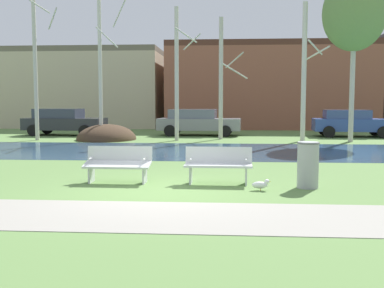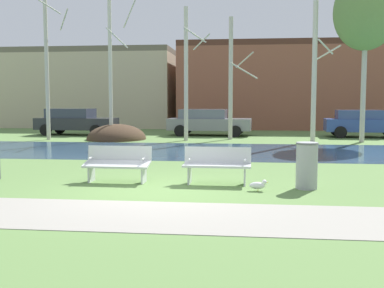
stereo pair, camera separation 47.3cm
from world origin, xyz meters
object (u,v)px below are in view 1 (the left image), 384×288
bench_left (118,163)px  parked_sedan_second_grey (198,122)px  trash_bin (308,164)px  parked_van_nearest_dark (63,121)px  parked_hatch_third_blue (351,123)px  seagull (261,185)px  bench_right (218,164)px

bench_left → parked_sedan_second_grey: 15.57m
trash_bin → parked_van_nearest_dark: size_ratio=0.22×
bench_left → parked_van_nearest_dark: 16.60m
parked_van_nearest_dark → parked_sedan_second_grey: bearing=2.7°
parked_sedan_second_grey → trash_bin: bearing=-77.7°
bench_left → parked_van_nearest_dark: size_ratio=0.34×
bench_left → parked_hatch_third_blue: bearing=58.0°
bench_left → parked_hatch_third_blue: size_ratio=0.37×
parked_van_nearest_dark → trash_bin: bearing=-54.2°
seagull → parked_sedan_second_grey: parked_sedan_second_grey is taller
bench_right → parked_van_nearest_dark: bearing=121.1°
parked_van_nearest_dark → seagull: bearing=-57.6°
trash_bin → seagull: (-1.09, -0.40, -0.41)m
parked_van_nearest_dark → bench_left: bearing=-66.0°
bench_left → bench_right: (2.42, 0.00, 0.00)m
bench_right → trash_bin: size_ratio=1.53×
trash_bin → parked_van_nearest_dark: (-11.20, 15.54, 0.26)m
seagull → parked_sedan_second_grey: 16.49m
parked_sedan_second_grey → seagull: bearing=-81.7°
trash_bin → seagull: bearing=-159.8°
bench_left → parked_sedan_second_grey: size_ratio=0.34×
trash_bin → parked_sedan_second_grey: (-3.46, 15.90, 0.25)m
bench_right → parked_hatch_third_blue: size_ratio=0.37×
trash_bin → parked_hatch_third_blue: size_ratio=0.24×
parked_sedan_second_grey → parked_hatch_third_blue: (8.51, -0.35, -0.01)m
trash_bin → parked_van_nearest_dark: parked_van_nearest_dark is taller
parked_hatch_third_blue → bench_left: bearing=-122.0°
bench_right → parked_sedan_second_grey: size_ratio=0.34×
bench_left → bench_right: 2.42m
trash_bin → parked_sedan_second_grey: bearing=102.3°
bench_left → trash_bin: 4.47m
bench_right → trash_bin: trash_bin is taller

